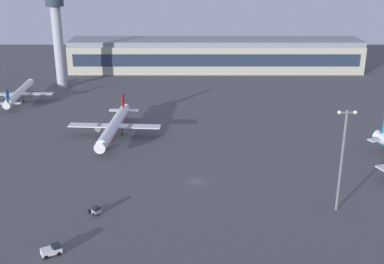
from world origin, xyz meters
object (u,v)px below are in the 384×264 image
Objects in this scene: airplane_near_gate at (114,126)px; maintenance_van at (51,250)px; airplane_mid_apron at (19,93)px; pushback_tug at (95,210)px; apron_light_central at (342,154)px; control_tower at (56,31)px.

maintenance_van is at bearing 91.47° from airplane_near_gate.
airplane_mid_apron is 106.09m from pushback_tug.
airplane_near_gate is at bearing -132.38° from pushback_tug.
apron_light_central is at bearing 144.78° from airplane_near_gate.
control_tower is 139.45m from maintenance_van.
apron_light_central is (58.47, 2.31, 13.62)m from pushback_tug.
apron_light_central is (61.69, -50.10, 10.77)m from airplane_near_gate.
pushback_tug is at bearing 97.38° from airplane_near_gate.
airplane_mid_apron is 10.42× the size of pushback_tug.
pushback_tug is at bearing -64.81° from airplane_mid_apron.
control_tower is at bearing -58.53° from airplane_near_gate.
airplane_mid_apron is 7.90× the size of maintenance_van.
airplane_near_gate is at bearing 140.92° from apron_light_central.
control_tower is 125.02m from pushback_tug.
apron_light_central is at bearing -50.21° from control_tower.
airplane_near_gate is 11.67× the size of pushback_tug.
airplane_near_gate is at bearing 147.64° from maintenance_van.
control_tower is 149.49m from apron_light_central.
apron_light_central reaches higher than airplane_near_gate.
pushback_tug is (49.03, -94.05, -2.43)m from airplane_mid_apron.
maintenance_van is (30.82, -133.77, -24.54)m from control_tower.
airplane_mid_apron is at bearing 171.17° from maintenance_van.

